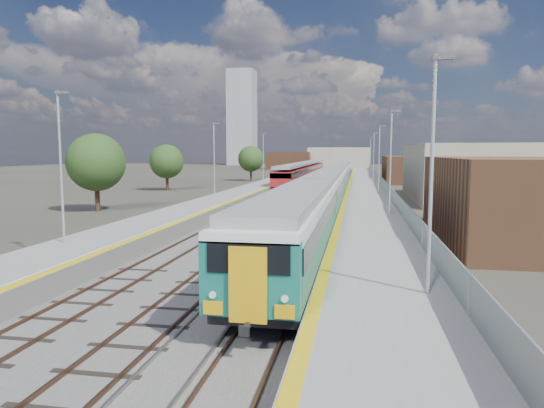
# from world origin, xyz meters

# --- Properties ---
(ground) EXTENTS (320.00, 320.00, 0.00)m
(ground) POSITION_xyz_m (0.00, 50.00, 0.00)
(ground) COLOR #47443A
(ground) RESTS_ON ground
(ballast_bed) EXTENTS (10.50, 155.00, 0.06)m
(ballast_bed) POSITION_xyz_m (-2.25, 52.50, 0.03)
(ballast_bed) COLOR #565451
(ballast_bed) RESTS_ON ground
(tracks) EXTENTS (8.96, 160.00, 0.17)m
(tracks) POSITION_xyz_m (-1.65, 54.18, 0.11)
(tracks) COLOR #4C3323
(tracks) RESTS_ON ground
(platform_right) EXTENTS (4.70, 155.00, 8.52)m
(platform_right) POSITION_xyz_m (5.28, 52.49, 0.54)
(platform_right) COLOR slate
(platform_right) RESTS_ON ground
(platform_left) EXTENTS (4.30, 155.00, 8.52)m
(platform_left) POSITION_xyz_m (-9.05, 52.49, 0.52)
(platform_left) COLOR slate
(platform_left) RESTS_ON ground
(buildings) EXTENTS (72.00, 185.50, 40.00)m
(buildings) POSITION_xyz_m (-18.12, 138.60, 10.70)
(buildings) COLOR brown
(buildings) RESTS_ON ground
(green_train) EXTENTS (2.84, 79.14, 3.13)m
(green_train) POSITION_xyz_m (1.50, 38.05, 2.20)
(green_train) COLOR black
(green_train) RESTS_ON ground
(red_train) EXTENTS (2.80, 56.76, 3.53)m
(red_train) POSITION_xyz_m (-5.50, 75.86, 2.09)
(red_train) COLOR black
(red_train) RESTS_ON ground
(tree_a) EXTENTS (5.37, 5.37, 7.28)m
(tree_a) POSITION_xyz_m (-19.69, 27.72, 4.58)
(tree_a) COLOR #382619
(tree_a) RESTS_ON ground
(tree_b) EXTENTS (4.90, 4.90, 6.64)m
(tree_b) POSITION_xyz_m (-22.92, 52.47, 4.18)
(tree_b) COLOR #382619
(tree_b) RESTS_ON ground
(tree_c) EXTENTS (4.96, 4.96, 6.72)m
(tree_c) POSITION_xyz_m (-16.08, 77.56, 4.23)
(tree_c) COLOR #382619
(tree_c) RESTS_ON ground
(tree_d) EXTENTS (4.27, 4.27, 5.79)m
(tree_d) POSITION_xyz_m (21.05, 68.82, 3.64)
(tree_d) COLOR #382619
(tree_d) RESTS_ON ground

